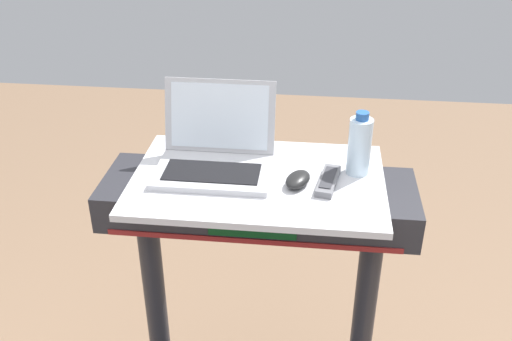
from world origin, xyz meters
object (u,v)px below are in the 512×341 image
(laptop, at_px, (215,153))
(water_bottle, at_px, (360,145))
(tv_remote, at_px, (328,181))
(computer_mouse, at_px, (298,179))

(laptop, bearing_deg, water_bottle, 0.92)
(water_bottle, bearing_deg, laptop, -177.59)
(laptop, height_order, water_bottle, laptop)
(laptop, bearing_deg, tv_remote, -11.65)
(computer_mouse, relative_size, tv_remote, 0.60)
(computer_mouse, distance_m, water_bottle, 0.20)
(laptop, height_order, tv_remote, laptop)
(water_bottle, relative_size, tv_remote, 1.14)
(laptop, bearing_deg, computer_mouse, -17.96)
(tv_remote, bearing_deg, laptop, 169.84)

